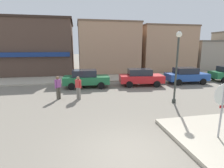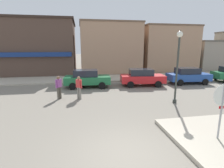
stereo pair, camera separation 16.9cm
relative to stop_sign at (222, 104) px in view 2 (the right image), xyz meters
name	(u,v)px [view 2 (the right image)]	position (x,y,z in m)	size (l,w,h in m)	color
ground_plane	(128,155)	(-3.63, -0.24, -1.52)	(160.00, 160.00, 0.00)	gray
kerb_far	(94,79)	(-3.63, 13.95, -1.44)	(80.00, 4.00, 0.15)	#B7AD99
stop_sign	(222,104)	(0.00, 0.00, 0.00)	(0.82, 0.07, 2.30)	#9E9EA3
lamp_post	(178,57)	(0.84, 4.64, 1.44)	(0.36, 0.36, 4.54)	#333833
parked_car_nearest	(87,78)	(-4.56, 10.17, -0.71)	(4.10, 2.06, 1.56)	#1E6B3D
parked_car_second	(142,77)	(0.48, 9.87, -0.71)	(4.17, 2.23, 1.56)	red
parked_car_third	(188,75)	(5.24, 9.96, -0.71)	(4.10, 2.06, 1.56)	#234C9E
pedestrian_crossing_near	(59,87)	(-6.63, 6.91, -0.65)	(0.42, 0.48, 1.61)	#4C473D
pedestrian_crossing_far	(79,87)	(-5.26, 6.58, -0.65)	(0.46, 0.45, 1.61)	gray
building_corner_shop	(37,47)	(-10.86, 20.43, 1.95)	(10.39, 9.48, 6.92)	brown
building_storefront_left_near	(109,48)	(-1.07, 19.07, 1.83)	(7.95, 6.24, 6.68)	tan
building_storefront_left_mid	(164,49)	(7.33, 19.41, 1.71)	(7.76, 6.37, 6.44)	tan
building_storefront_right_near	(203,55)	(14.35, 20.07, 0.71)	(5.30, 7.34, 4.44)	#9E9384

